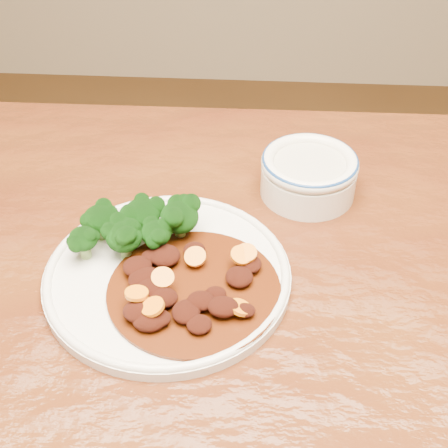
{
  "coord_description": "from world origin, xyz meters",
  "views": [
    {
      "loc": [
        -0.01,
        -0.39,
        1.23
      ],
      "look_at": [
        -0.04,
        0.15,
        0.77
      ],
      "focal_mm": 50.0,
      "sensor_mm": 36.0,
      "label": 1
    }
  ],
  "objects": [
    {
      "name": "broccoli_florets",
      "position": [
        -0.14,
        0.12,
        0.79
      ],
      "size": [
        0.14,
        0.08,
        0.05
      ],
      "color": "#75984E",
      "rests_on": "dinner_plate"
    },
    {
      "name": "dip_bowl",
      "position": [
        0.06,
        0.24,
        0.78
      ],
      "size": [
        0.12,
        0.12,
        0.05
      ],
      "rotation": [
        0.0,
        0.0,
        -0.06
      ],
      "color": "white",
      "rests_on": "dining_table"
    },
    {
      "name": "dinner_plate",
      "position": [
        -0.1,
        0.08,
        0.76
      ],
      "size": [
        0.27,
        0.27,
        0.02
      ],
      "rotation": [
        0.0,
        0.0,
        0.3
      ],
      "color": "silver",
      "rests_on": "dining_table"
    },
    {
      "name": "mince_stew",
      "position": [
        -0.08,
        0.05,
        0.77
      ],
      "size": [
        0.18,
        0.18,
        0.03
      ],
      "color": "#4A1E07",
      "rests_on": "dinner_plate"
    },
    {
      "name": "dining_table",
      "position": [
        0.0,
        0.0,
        0.67
      ],
      "size": [
        1.51,
        0.91,
        0.75
      ],
      "rotation": [
        0.0,
        0.0,
        0.01
      ],
      "color": "#572C0F",
      "rests_on": "ground"
    }
  ]
}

